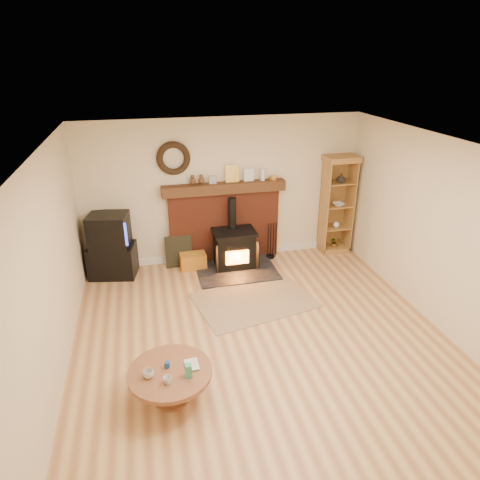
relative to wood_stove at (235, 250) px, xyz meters
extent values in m
plane|color=#A87146|center=(-0.10, -2.27, -0.34)|extent=(5.50, 5.50, 0.00)
cube|color=beige|center=(-0.10, 0.48, 0.96)|extent=(5.00, 0.02, 2.60)
cube|color=beige|center=(-0.10, -5.02, 0.96)|extent=(5.00, 0.02, 2.60)
cube|color=beige|center=(-2.60, -2.27, 0.96)|extent=(0.02, 5.50, 2.60)
cube|color=beige|center=(2.40, -2.27, 0.96)|extent=(0.02, 5.50, 2.60)
cube|color=white|center=(-0.10, -2.27, 2.26)|extent=(5.00, 5.50, 0.02)
cube|color=white|center=(-0.10, 0.46, -0.28)|extent=(5.00, 0.04, 0.12)
torus|color=black|center=(-0.95, 0.42, 1.61)|extent=(0.57, 0.11, 0.57)
cube|color=maroon|center=(-0.10, 0.40, 0.31)|extent=(2.00, 0.15, 1.30)
cube|color=#382112|center=(-0.10, 0.37, 1.05)|extent=(2.20, 0.22, 0.18)
cube|color=#999999|center=(-0.30, 0.38, 1.21)|extent=(0.13, 0.05, 0.14)
cube|color=gold|center=(0.05, 0.40, 1.29)|extent=(0.24, 0.06, 0.30)
cube|color=white|center=(0.35, 0.40, 1.25)|extent=(0.18, 0.05, 0.22)
cylinder|color=white|center=(0.60, 0.38, 1.25)|extent=(0.08, 0.08, 0.22)
cylinder|color=gold|center=(0.80, 0.38, 1.18)|extent=(0.14, 0.14, 0.07)
cube|color=black|center=(0.00, -0.17, -0.32)|extent=(1.40, 1.00, 0.03)
cube|color=black|center=(0.00, 0.03, 0.01)|extent=(0.68, 0.49, 0.63)
cube|color=black|center=(0.00, 0.03, 0.34)|extent=(0.75, 0.53, 0.04)
cylinder|color=black|center=(0.00, 0.18, 0.64)|extent=(0.14, 0.14, 0.56)
cube|color=orange|center=(0.00, -0.22, -0.04)|extent=(0.41, 0.02, 0.25)
cube|color=black|center=(-0.31, -0.16, -0.02)|extent=(0.16, 0.22, 0.50)
cube|color=black|center=(0.31, -0.16, -0.02)|extent=(0.16, 0.22, 0.50)
cube|color=brown|center=(0.05, -1.19, -0.33)|extent=(1.98, 1.56, 0.01)
cube|color=black|center=(-2.11, 0.20, -0.06)|extent=(0.85, 0.67, 0.56)
cube|color=black|center=(-2.11, 0.20, 0.50)|extent=(0.72, 0.64, 0.56)
cube|color=#293EC2|center=(-2.06, -0.07, 0.53)|extent=(0.50, 0.11, 0.40)
cube|color=olive|center=(2.04, 0.26, -0.29)|extent=(0.54, 0.39, 0.10)
cube|color=olive|center=(2.04, 0.45, 0.57)|extent=(0.54, 0.02, 1.72)
cube|color=olive|center=(1.78, 0.26, 0.57)|extent=(0.02, 0.39, 1.72)
cube|color=olive|center=(2.30, 0.26, 0.57)|extent=(0.02, 0.39, 1.72)
cube|color=olive|center=(2.04, 0.26, 1.49)|extent=(0.60, 0.43, 0.10)
cube|color=olive|center=(2.04, 0.26, 0.15)|extent=(0.50, 0.35, 0.02)
cube|color=olive|center=(2.04, 0.26, 0.60)|extent=(0.50, 0.35, 0.02)
cube|color=olive|center=(2.04, 0.26, 1.04)|extent=(0.50, 0.35, 0.02)
imported|color=white|center=(2.04, 0.21, 1.13)|extent=(0.16, 0.16, 0.17)
imported|color=white|center=(2.04, 0.21, 0.63)|extent=(0.21, 0.21, 0.05)
sphere|color=white|center=(2.04, 0.21, 0.22)|extent=(0.12, 0.12, 0.12)
imported|color=#42A07F|center=(2.04, 0.21, -0.14)|extent=(0.19, 0.16, 0.21)
cube|color=#C9D426|center=(-0.74, 0.13, -0.20)|extent=(0.46, 0.30, 0.28)
cube|color=black|center=(-0.97, 0.28, -0.05)|extent=(0.48, 0.13, 0.57)
cylinder|color=black|center=(0.74, 0.23, -0.32)|extent=(0.16, 0.16, 0.04)
cylinder|color=black|center=(0.69, 0.23, 0.01)|extent=(0.02, 0.02, 0.70)
cylinder|color=black|center=(0.74, 0.23, 0.01)|extent=(0.02, 0.02, 0.70)
cylinder|color=black|center=(0.79, 0.23, 0.01)|extent=(0.02, 0.02, 0.70)
cylinder|color=black|center=(0.84, 0.23, 0.01)|extent=(0.02, 0.02, 0.70)
cylinder|color=brown|center=(-1.38, -2.98, -0.32)|extent=(0.41, 0.41, 0.03)
cylinder|color=brown|center=(-1.38, -2.98, -0.15)|extent=(0.15, 0.15, 0.32)
cylinder|color=brown|center=(-1.38, -2.98, 0.03)|extent=(0.93, 0.93, 0.05)
imported|color=white|center=(-1.61, -3.02, 0.10)|extent=(0.11, 0.11, 0.09)
imported|color=white|center=(-1.42, -3.16, 0.10)|extent=(0.09, 0.09, 0.09)
imported|color=#4C331E|center=(-1.22, -2.95, 0.07)|extent=(0.15, 0.21, 0.02)
cylinder|color=navy|center=(-1.41, -2.91, 0.09)|extent=(0.06, 0.06, 0.07)
cube|color=#42A07F|center=(-1.19, -3.11, 0.14)|extent=(0.07, 0.07, 0.16)
camera|label=1|loc=(-1.47, -6.74, 3.26)|focal=32.00mm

